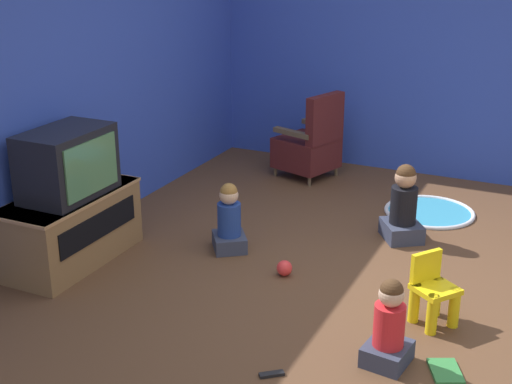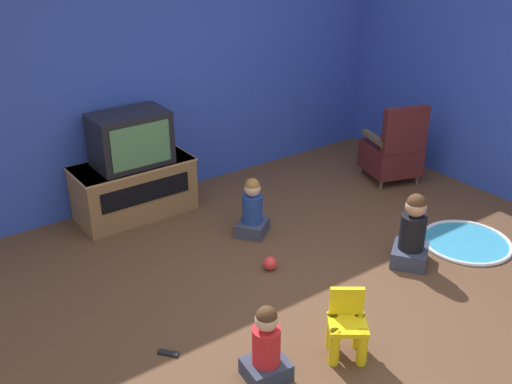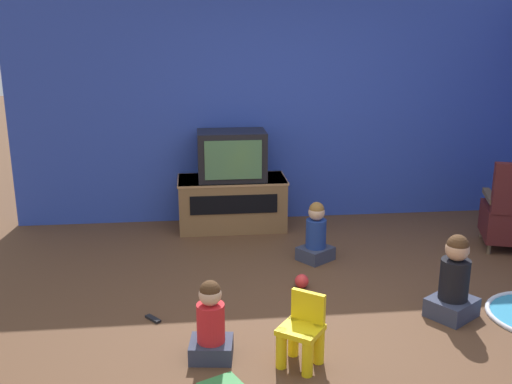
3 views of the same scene
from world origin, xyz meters
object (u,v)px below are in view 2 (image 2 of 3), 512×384
at_px(black_armchair, 393,152).
at_px(child_watching_center, 252,210).
at_px(child_watching_left, 266,348).
at_px(toy_ball, 270,263).
at_px(television, 131,139).
at_px(yellow_kid_chair, 347,329).
at_px(remote_control, 168,353).
at_px(child_watching_right, 412,234).
at_px(tv_cabinet, 134,188).

relative_size(black_armchair, child_watching_center, 1.59).
distance_m(black_armchair, child_watching_left, 3.48).
height_order(black_armchair, child_watching_center, black_armchair).
relative_size(black_armchair, toy_ball, 7.65).
xyz_separation_m(television, child_watching_center, (0.72, -1.00, -0.57)).
bearing_deg(yellow_kid_chair, remote_control, -178.81).
xyz_separation_m(child_watching_left, toy_ball, (0.81, 1.02, -0.18)).
xyz_separation_m(black_armchair, toy_ball, (-2.23, -0.67, -0.29)).
relative_size(child_watching_left, child_watching_right, 0.85).
relative_size(tv_cabinet, television, 1.62).
height_order(black_armchair, yellow_kid_chair, black_armchair).
distance_m(television, black_armchair, 2.90).
height_order(child_watching_left, remote_control, child_watching_left).
relative_size(television, toy_ball, 6.01).
bearing_deg(child_watching_right, tv_cabinet, 89.73).
bearing_deg(yellow_kid_chair, toy_ball, 115.76).
xyz_separation_m(yellow_kid_chair, toy_ball, (0.22, 1.16, -0.15)).
height_order(black_armchair, toy_ball, black_armchair).
bearing_deg(child_watching_left, remote_control, 133.51).
height_order(yellow_kid_chair, remote_control, yellow_kid_chair).
relative_size(child_watching_right, toy_ball, 5.56).
relative_size(yellow_kid_chair, child_watching_left, 0.86).
xyz_separation_m(black_armchair, child_watching_left, (-3.04, -1.69, -0.11)).
height_order(tv_cabinet, television, television).
bearing_deg(television, toy_ball, -73.25).
distance_m(television, toy_ball, 1.83).
xyz_separation_m(black_armchair, child_watching_right, (-1.18, -1.30, -0.06)).
bearing_deg(tv_cabinet, child_watching_right, -55.71).
relative_size(television, black_armchair, 0.79).
height_order(yellow_kid_chair, child_watching_right, child_watching_right).
bearing_deg(television, yellow_kid_chair, -84.54).
bearing_deg(tv_cabinet, child_watching_center, -54.85).
bearing_deg(tv_cabinet, child_watching_left, -97.07).
xyz_separation_m(tv_cabinet, child_watching_left, (-0.33, -2.64, -0.05)).
relative_size(tv_cabinet, child_watching_center, 2.03).
xyz_separation_m(tv_cabinet, child_watching_center, (0.72, -1.02, -0.04)).
bearing_deg(child_watching_center, tv_cabinet, 89.39).
xyz_separation_m(child_watching_left, child_watching_center, (1.05, 1.62, 0.00)).
relative_size(black_armchair, child_watching_right, 1.38).
distance_m(child_watching_right, remote_control, 2.31).
xyz_separation_m(television, child_watching_left, (-0.33, -2.61, -0.57)).
relative_size(black_armchair, remote_control, 6.38).
height_order(child_watching_center, toy_ball, child_watching_center).
bearing_deg(child_watching_center, television, 90.14).
bearing_deg(child_watching_center, child_watching_left, -158.68).
distance_m(tv_cabinet, remote_control, 2.22).
height_order(television, remote_control, television).
bearing_deg(child_watching_right, television, 90.06).
relative_size(child_watching_center, remote_control, 4.01).
distance_m(television, remote_control, 2.32).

